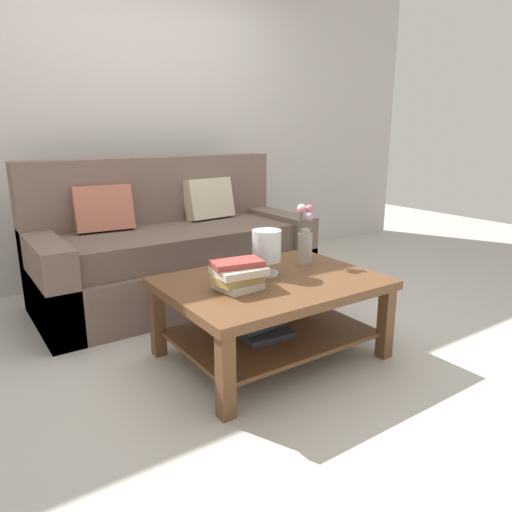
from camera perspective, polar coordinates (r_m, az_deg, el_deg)
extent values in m
plane|color=#B7B2A8|center=(3.09, -1.85, -9.12)|extent=(10.00, 10.00, 0.00)
cube|color=#BCB7B2|center=(4.30, -14.42, 15.76)|extent=(6.40, 0.12, 2.70)
cube|color=brown|center=(3.62, -9.47, -2.58)|extent=(2.01, 0.90, 0.36)
cube|color=brown|center=(3.52, -9.46, 1.64)|extent=(1.77, 0.74, 0.20)
cube|color=brown|center=(3.81, -12.08, 6.38)|extent=(2.01, 0.20, 0.70)
cube|color=brown|center=(3.33, -23.81, -3.10)|extent=(0.20, 0.90, 0.60)
cube|color=brown|center=(4.03, 2.15, 1.22)|extent=(0.20, 0.90, 0.60)
cube|color=#B26651|center=(3.53, -18.00, 5.47)|extent=(0.41, 0.22, 0.34)
cube|color=beige|center=(3.86, -5.73, 6.89)|extent=(0.42, 0.22, 0.34)
cube|color=brown|center=(2.62, 1.86, -3.34)|extent=(1.16, 0.87, 0.05)
cube|color=brown|center=(2.16, -3.71, -14.35)|extent=(0.07, 0.07, 0.41)
cube|color=brown|center=(2.79, 15.41, -7.83)|extent=(0.07, 0.07, 0.41)
cube|color=brown|center=(2.77, -11.84, -7.71)|extent=(0.07, 0.07, 0.41)
cube|color=brown|center=(3.29, 5.34, -3.78)|extent=(0.07, 0.07, 0.41)
cube|color=brown|center=(2.73, 1.80, -9.26)|extent=(1.04, 0.75, 0.02)
cube|color=#2D333D|center=(2.65, 1.20, -9.39)|extent=(0.29, 0.22, 0.03)
cube|color=#2D333D|center=(2.70, 0.11, -8.13)|extent=(0.29, 0.22, 0.03)
cube|color=beige|center=(2.46, -2.14, -3.56)|extent=(0.22, 0.21, 0.04)
cube|color=tan|center=(2.44, -2.14, -2.69)|extent=(0.27, 0.18, 0.04)
cube|color=beige|center=(2.43, -2.07, -1.78)|extent=(0.27, 0.22, 0.04)
cube|color=#993833|center=(2.43, -2.34, -0.89)|extent=(0.28, 0.19, 0.03)
cylinder|color=silver|center=(2.69, 1.27, -2.11)|extent=(0.14, 0.14, 0.02)
cylinder|color=silver|center=(2.68, 1.27, -1.27)|extent=(0.04, 0.04, 0.07)
cylinder|color=silver|center=(2.65, 1.29, 1.28)|extent=(0.17, 0.17, 0.18)
sphere|color=tan|center=(2.64, 0.84, 0.43)|extent=(0.04, 0.04, 0.04)
sphere|color=slate|center=(2.68, 1.56, 0.79)|extent=(0.06, 0.06, 0.06)
cylinder|color=#9E998E|center=(2.91, 5.92, 0.89)|extent=(0.09, 0.09, 0.19)
cylinder|color=#9E998E|center=(2.88, 5.98, 3.00)|extent=(0.06, 0.06, 0.03)
cylinder|color=#426638|center=(2.89, 6.45, 4.39)|extent=(0.01, 0.01, 0.11)
sphere|color=#C66B7A|center=(2.87, 6.49, 5.73)|extent=(0.05, 0.05, 0.05)
cylinder|color=#426638|center=(2.89, 5.52, 4.39)|extent=(0.01, 0.01, 0.10)
sphere|color=silver|center=(2.88, 5.56, 5.74)|extent=(0.06, 0.06, 0.06)
cylinder|color=#426638|center=(2.85, 5.41, 4.23)|extent=(0.01, 0.01, 0.10)
sphere|color=#C66B7A|center=(2.84, 5.45, 5.52)|extent=(0.04, 0.04, 0.04)
cylinder|color=#426638|center=(2.84, 6.40, 3.76)|extent=(0.01, 0.01, 0.06)
sphere|color=#B28CB7|center=(2.83, 6.42, 4.70)|extent=(0.05, 0.05, 0.05)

